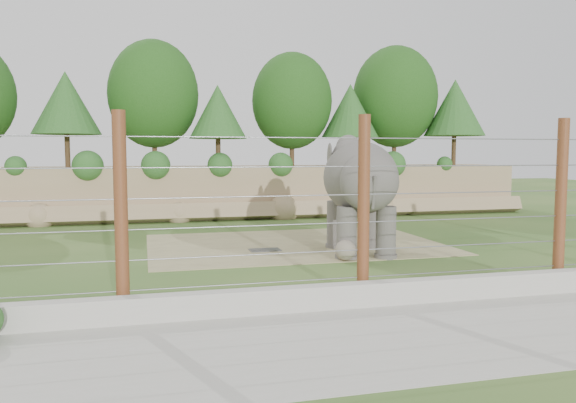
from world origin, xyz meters
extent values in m
plane|color=#305A21|center=(0.00, 0.00, 0.00)|extent=(90.00, 90.00, 0.00)
cube|color=#A08660|center=(0.00, 13.00, 1.25)|extent=(30.00, 4.00, 2.50)
cube|color=#A08660|center=(0.00, 10.70, 0.35)|extent=(30.00, 1.37, 1.07)
cylinder|color=#3F2B19|center=(-8.00, 12.50, 3.29)|extent=(0.24, 0.24, 1.58)
sphere|color=#1B4611|center=(-8.00, 12.50, 5.42)|extent=(3.60, 3.60, 3.60)
cylinder|color=#3F2B19|center=(-4.00, 13.00, 3.46)|extent=(0.24, 0.24, 1.92)
sphere|color=#1B4611|center=(-4.00, 13.00, 6.07)|extent=(4.40, 4.40, 4.40)
cylinder|color=#3F2B19|center=(-1.00, 11.80, 3.20)|extent=(0.24, 0.24, 1.40)
sphere|color=#1B4611|center=(-1.00, 11.80, 5.10)|extent=(3.20, 3.20, 3.20)
cylinder|color=#3F2B19|center=(3.00, 12.80, 3.41)|extent=(0.24, 0.24, 1.82)
sphere|color=#1B4611|center=(3.00, 12.80, 5.88)|extent=(4.16, 4.16, 4.16)
cylinder|color=#3F2B19|center=(6.00, 12.20, 3.25)|extent=(0.24, 0.24, 1.50)
sphere|color=#1B4611|center=(6.00, 12.20, 5.29)|extent=(3.44, 3.44, 3.44)
cylinder|color=#3F2B19|center=(9.00, 13.20, 3.51)|extent=(0.24, 0.24, 2.03)
sphere|color=#1B4611|center=(9.00, 13.20, 6.27)|extent=(4.64, 4.64, 4.64)
cylinder|color=#3F2B19|center=(12.00, 12.00, 3.32)|extent=(0.24, 0.24, 1.64)
sphere|color=#1B4611|center=(12.00, 12.00, 5.55)|extent=(3.76, 3.76, 3.76)
cube|color=#91875C|center=(0.50, 3.00, 0.01)|extent=(10.00, 7.00, 0.02)
cube|color=#262628|center=(-0.78, 1.98, 0.04)|extent=(1.00, 0.60, 0.03)
sphere|color=#7D705E|center=(1.15, -0.30, 0.33)|extent=(0.62, 0.62, 0.62)
cube|color=beige|center=(0.00, -5.00, 0.25)|extent=(26.00, 0.35, 0.50)
cube|color=beige|center=(0.00, -7.00, 0.01)|extent=(26.00, 4.00, 0.01)
cylinder|color=maroon|center=(-5.00, -4.50, 2.00)|extent=(0.26, 0.26, 4.00)
cylinder|color=maroon|center=(0.00, -4.50, 2.00)|extent=(0.26, 0.26, 4.00)
cylinder|color=maroon|center=(5.00, -4.50, 2.00)|extent=(0.26, 0.26, 4.00)
cylinder|color=gray|center=(0.00, -4.50, 0.50)|extent=(20.00, 0.02, 0.02)
cylinder|color=gray|center=(0.00, -4.50, 1.10)|extent=(20.00, 0.02, 0.02)
cylinder|color=gray|center=(0.00, -4.50, 1.70)|extent=(20.00, 0.02, 0.02)
cylinder|color=gray|center=(0.00, -4.50, 2.30)|extent=(20.00, 0.02, 0.02)
cylinder|color=gray|center=(0.00, -4.50, 2.90)|extent=(20.00, 0.02, 0.02)
cylinder|color=gray|center=(0.00, -4.50, 3.50)|extent=(20.00, 0.02, 0.02)
camera|label=1|loc=(-4.56, -15.69, 3.19)|focal=35.00mm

